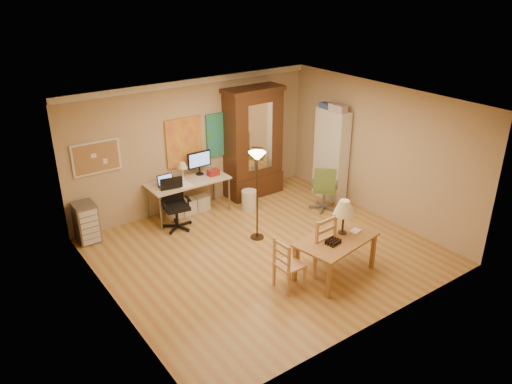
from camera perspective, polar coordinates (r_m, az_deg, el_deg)
floor at (r=9.04m, az=1.14°, el=-6.82°), size 5.50×5.50×0.00m
crown_molding at (r=10.04m, az=-7.31°, el=12.40°), size 5.50×0.08×0.12m
corkboard at (r=9.59m, az=-17.78°, el=3.78°), size 0.90×0.04×0.62m
art_panel_left at (r=10.24m, az=-8.22°, el=5.68°), size 0.80×0.04×1.00m
art_panel_right at (r=10.66m, az=-3.92°, el=6.61°), size 0.75×0.04×0.95m
dining_table at (r=8.20m, az=9.48°, el=-4.26°), size 1.46×1.02×1.26m
ladder_chair_back at (r=8.35m, az=7.05°, el=-5.98°), size 0.52×0.50×1.05m
ladder_chair_left at (r=7.90m, az=3.69°, el=-8.39°), size 0.40×0.41×0.88m
torchiere_lamp at (r=8.89m, az=0.14°, el=2.51°), size 0.31×0.31×1.71m
computer_desk at (r=10.29m, az=-7.65°, el=-0.12°), size 1.66×0.72×1.25m
office_chair_black at (r=9.85m, az=-9.10°, el=-2.64°), size 0.61×0.61×0.99m
office_chair_green at (r=10.54m, az=7.77°, el=-0.68°), size 0.64×0.64×0.99m
drawer_cart at (r=9.72m, az=-18.82°, el=-3.33°), size 0.38×0.45×0.76m
armoire at (r=10.93m, az=-0.37°, el=4.91°), size 1.31×0.62×2.41m
bookshelf at (r=10.89m, az=8.57°, el=4.20°), size 0.30×0.79×1.98m
wastebin at (r=10.50m, az=-0.77°, el=-0.90°), size 0.33×0.33×0.41m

